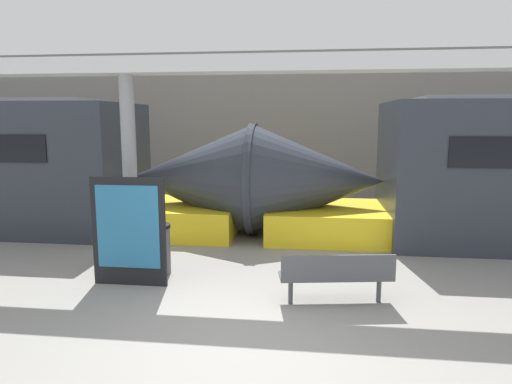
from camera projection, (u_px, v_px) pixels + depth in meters
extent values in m
plane|color=gray|center=(246.00, 342.00, 5.62)|extent=(60.00, 60.00, 0.00)
cube|color=gray|center=(290.00, 126.00, 15.65)|extent=(56.00, 0.20, 5.00)
cone|color=#2D333D|center=(316.00, 180.00, 10.57)|extent=(3.10, 2.63, 2.63)
cube|color=yellow|center=(328.00, 221.00, 10.69)|extent=(2.79, 2.46, 0.70)
cone|color=#2D333D|center=(192.00, 178.00, 10.93)|extent=(3.10, 2.63, 2.63)
cube|color=yellow|center=(181.00, 217.00, 11.12)|extent=(2.79, 2.46, 0.70)
cube|color=#4C4F54|center=(335.00, 276.00, 6.75)|extent=(1.71, 0.70, 0.04)
cube|color=#4C4F54|center=(339.00, 267.00, 6.52)|extent=(1.64, 0.30, 0.36)
cylinder|color=#4C4F54|center=(291.00, 291.00, 6.76)|extent=(0.07, 0.07, 0.40)
cylinder|color=#4C4F54|center=(379.00, 289.00, 6.81)|extent=(0.07, 0.07, 0.40)
cylinder|color=#4C4F54|center=(157.00, 251.00, 8.05)|extent=(0.47, 0.47, 0.83)
cylinder|color=black|center=(156.00, 226.00, 7.98)|extent=(0.50, 0.50, 0.06)
cube|color=black|center=(129.00, 232.00, 7.43)|extent=(1.24, 0.06, 1.80)
cube|color=teal|center=(128.00, 227.00, 7.38)|extent=(1.05, 0.01, 1.37)
cylinder|color=gray|center=(130.00, 173.00, 8.25)|extent=(0.26, 0.26, 3.49)
cube|color=silver|center=(125.00, 66.00, 7.95)|extent=(28.00, 0.60, 0.28)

